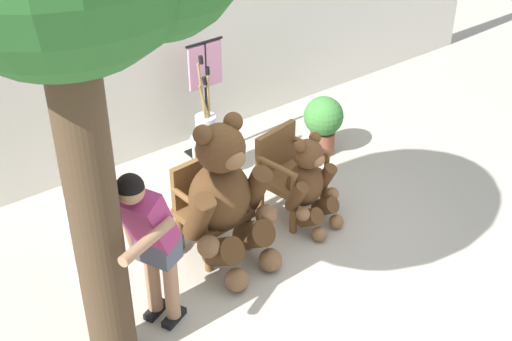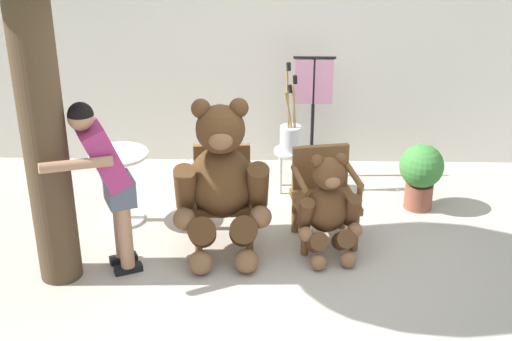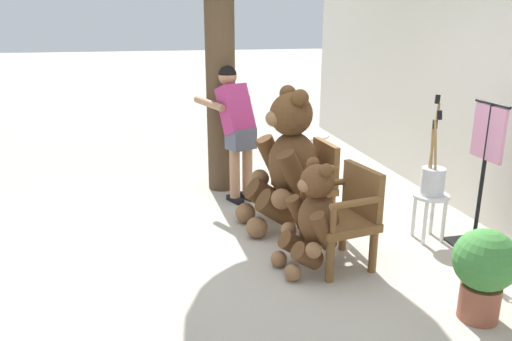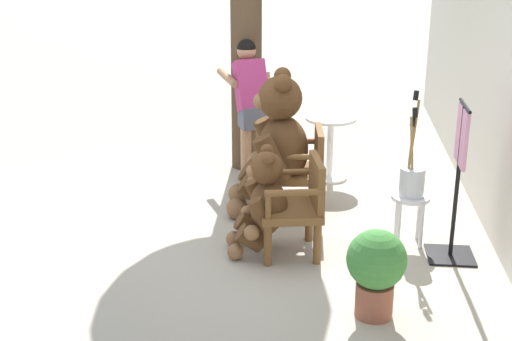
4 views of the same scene
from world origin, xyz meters
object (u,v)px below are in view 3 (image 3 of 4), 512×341
(wooden_chair_left, at_px, (310,181))
(clothing_display_stand, at_px, (483,173))
(white_stool, at_px, (430,205))
(wooden_chair_right, at_px, (345,214))
(brush_bucket, at_px, (433,177))
(person_visitor, at_px, (236,123))
(potted_plant, at_px, (484,268))
(teddy_bear_large, at_px, (286,161))
(round_side_table, at_px, (305,156))
(teddy_bear_small, at_px, (313,217))

(wooden_chair_left, height_order, clothing_display_stand, clothing_display_stand)
(wooden_chair_left, xyz_separation_m, clothing_display_stand, (0.88, 1.34, 0.26))
(white_stool, bearing_deg, clothing_display_stand, 54.98)
(wooden_chair_right, xyz_separation_m, brush_bucket, (-0.29, 0.99, 0.17))
(person_visitor, relative_size, clothing_display_stand, 1.14)
(white_stool, xyz_separation_m, potted_plant, (1.29, -0.38, 0.04))
(brush_bucket, xyz_separation_m, potted_plant, (1.29, -0.37, -0.24))
(wooden_chair_left, bearing_deg, potted_plant, 17.85)
(person_visitor, distance_m, brush_bucket, 2.23)
(teddy_bear_large, distance_m, person_visitor, 1.00)
(wooden_chair_right, distance_m, teddy_bear_large, 0.98)
(person_visitor, relative_size, round_side_table, 2.15)
(round_side_table, xyz_separation_m, clothing_display_stand, (1.88, 1.06, 0.27))
(person_visitor, bearing_deg, brush_bucket, 45.85)
(person_visitor, xyz_separation_m, clothing_display_stand, (1.78, 1.93, -0.20))
(wooden_chair_right, height_order, teddy_bear_small, teddy_bear_small)
(wooden_chair_right, bearing_deg, clothing_display_stand, 91.98)
(clothing_display_stand, bearing_deg, brush_bucket, -124.88)
(clothing_display_stand, bearing_deg, person_visitor, -132.67)
(teddy_bear_small, height_order, round_side_table, teddy_bear_small)
(wooden_chair_left, height_order, person_visitor, person_visitor)
(teddy_bear_large, bearing_deg, clothing_display_stand, 61.51)
(person_visitor, bearing_deg, round_side_table, 96.01)
(teddy_bear_large, xyz_separation_m, teddy_bear_small, (0.93, -0.03, -0.23))
(teddy_bear_large, relative_size, round_side_table, 1.98)
(teddy_bear_large, bearing_deg, teddy_bear_small, -2.10)
(wooden_chair_right, xyz_separation_m, potted_plant, (1.00, 0.62, -0.07))
(potted_plant, bearing_deg, round_side_table, -173.38)
(teddy_bear_small, distance_m, brush_bucket, 1.33)
(wooden_chair_left, bearing_deg, clothing_display_stand, 56.74)
(wooden_chair_left, xyz_separation_m, person_visitor, (-0.90, -0.59, 0.46))
(brush_bucket, height_order, potted_plant, brush_bucket)
(round_side_table, relative_size, potted_plant, 1.06)
(person_visitor, height_order, round_side_table, person_visitor)
(wooden_chair_right, height_order, brush_bucket, brush_bucket)
(wooden_chair_left, relative_size, teddy_bear_large, 0.60)
(teddy_bear_small, relative_size, white_stool, 2.08)
(wooden_chair_left, height_order, round_side_table, wooden_chair_left)
(teddy_bear_small, relative_size, round_side_table, 1.33)
(wooden_chair_left, height_order, teddy_bear_small, teddy_bear_small)
(wooden_chair_left, bearing_deg, teddy_bear_large, -87.46)
(white_stool, bearing_deg, person_visitor, -134.11)
(teddy_bear_large, bearing_deg, potted_plant, 24.63)
(wooden_chair_left, xyz_separation_m, white_stool, (0.64, 1.00, -0.11))
(wooden_chair_left, relative_size, brush_bucket, 0.91)
(wooden_chair_left, bearing_deg, brush_bucket, 57.32)
(clothing_display_stand, bearing_deg, wooden_chair_left, -123.26)
(wooden_chair_right, bearing_deg, teddy_bear_small, -85.98)
(white_stool, xyz_separation_m, brush_bucket, (-0.00, -0.00, 0.28))
(wooden_chair_right, distance_m, teddy_bear_small, 0.29)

